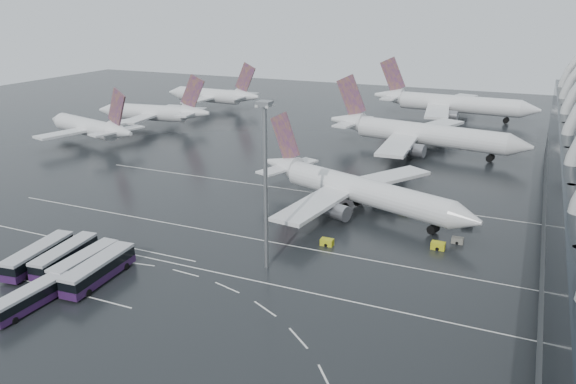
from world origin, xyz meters
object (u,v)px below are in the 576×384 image
at_px(airliner_main, 356,190).
at_px(airliner_gate_b, 420,134).
at_px(jet_remote_west, 91,128).
at_px(floodlight_mast, 265,167).
at_px(jet_remote_far, 214,96).
at_px(jet_remote_mid, 155,113).
at_px(gse_cart_belly_a, 438,246).
at_px(gse_cart_belly_c, 327,242).
at_px(bus_row_near_c, 85,263).
at_px(gse_cart_belly_b, 468,223).
at_px(gse_cart_belly_e, 405,209).
at_px(bus_row_near_a, 39,255).
at_px(bus_row_near_b, 65,256).
at_px(gse_cart_belly_d, 458,240).
at_px(bus_row_far_c, 31,297).
at_px(bus_row_near_d, 99,269).
at_px(airliner_gate_c, 450,104).

height_order(airliner_main, airliner_gate_b, airliner_gate_b).
bearing_deg(jet_remote_west, floodlight_mast, 162.38).
bearing_deg(jet_remote_far, jet_remote_mid, 93.47).
bearing_deg(gse_cart_belly_a, gse_cart_belly_c, -160.77).
bearing_deg(bus_row_near_c, airliner_main, -36.09).
bearing_deg(floodlight_mast, jet_remote_far, 124.36).
distance_m(jet_remote_far, gse_cart_belly_b, 138.53).
bearing_deg(gse_cart_belly_e, bus_row_near_a, -134.78).
xyz_separation_m(jet_remote_mid, gse_cart_belly_e, (94.90, -46.33, -4.05)).
relative_size(bus_row_near_b, gse_cart_belly_d, 6.78).
bearing_deg(bus_row_near_a, jet_remote_mid, 19.39).
xyz_separation_m(airliner_gate_b, gse_cart_belly_a, (16.36, -64.28, -4.38)).
height_order(bus_row_near_c, bus_row_far_c, bus_row_near_c).
xyz_separation_m(jet_remote_mid, bus_row_near_a, (47.43, -94.17, -2.77)).
height_order(airliner_main, bus_row_near_c, airliner_main).
distance_m(airliner_main, gse_cart_belly_d, 23.22).
relative_size(jet_remote_mid, gse_cart_belly_b, 20.87).
height_order(jet_remote_west, gse_cart_belly_a, jet_remote_west).
bearing_deg(gse_cart_belly_b, bus_row_near_c, -139.37).
height_order(jet_remote_far, bus_row_near_d, jet_remote_far).
distance_m(airliner_gate_c, jet_remote_far, 89.63).
xyz_separation_m(jet_remote_west, gse_cart_belly_d, (110.01, -31.25, -4.03)).
height_order(airliner_gate_c, gse_cart_belly_d, airliner_gate_c).
bearing_deg(gse_cart_belly_b, bus_row_far_c, -132.54).
bearing_deg(jet_remote_far, jet_remote_west, 90.49).
bearing_deg(jet_remote_far, gse_cart_belly_a, 139.25).
height_order(airliner_main, bus_row_near_d, airliner_main).
relative_size(bus_row_far_c, floodlight_mast, 0.46).
xyz_separation_m(airliner_gate_c, bus_row_near_b, (-36.69, -146.85, -3.44)).
height_order(jet_remote_far, bus_row_far_c, jet_remote_far).
bearing_deg(jet_remote_west, gse_cart_belly_e, -176.51).
bearing_deg(bus_row_far_c, bus_row_near_a, 43.83).
height_order(bus_row_near_a, bus_row_near_b, bus_row_near_a).
xyz_separation_m(bus_row_near_c, gse_cart_belly_b, (51.59, 44.27, -1.21)).
height_order(jet_remote_mid, bus_row_near_a, jet_remote_mid).
height_order(airliner_gate_b, gse_cart_belly_b, airliner_gate_b).
height_order(bus_row_near_c, gse_cart_belly_d, bus_row_near_c).
xyz_separation_m(jet_remote_far, bus_row_far_c, (56.84, -142.47, -3.13)).
bearing_deg(bus_row_near_a, jet_remote_far, 12.45).
relative_size(bus_row_near_d, gse_cart_belly_d, 7.18).
xyz_separation_m(bus_row_near_d, bus_row_far_c, (-3.04, -9.98, -0.27)).
bearing_deg(airliner_gate_b, gse_cart_belly_b, -59.98).
relative_size(gse_cart_belly_b, gse_cart_belly_c, 0.90).
bearing_deg(gse_cart_belly_e, airliner_gate_c, 93.97).
distance_m(bus_row_far_c, floodlight_mast, 37.24).
bearing_deg(gse_cart_belly_d, airliner_gate_c, 99.55).
bearing_deg(gse_cart_belly_e, gse_cart_belly_d, -44.31).
bearing_deg(airliner_gate_c, airliner_gate_b, -86.11).
distance_m(airliner_gate_c, jet_remote_mid, 103.38).
bearing_deg(bus_row_near_c, floodlight_mast, -63.94).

